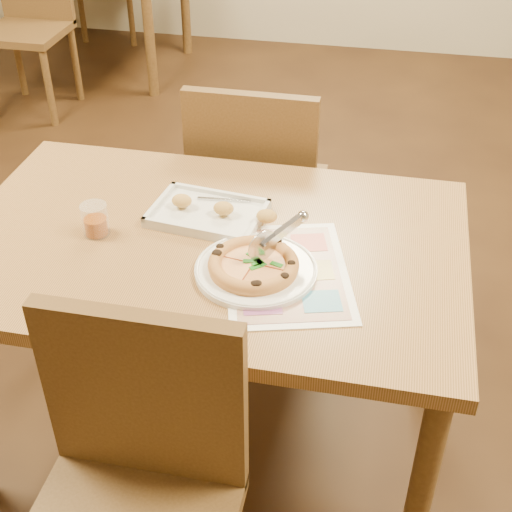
% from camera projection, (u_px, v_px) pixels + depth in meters
% --- Properties ---
extents(dining_table, '(1.30, 0.85, 0.72)m').
position_uv_depth(dining_table, '(209.00, 266.00, 1.86)').
color(dining_table, '#A37041').
rests_on(dining_table, ground).
extents(chair_near, '(0.42, 0.42, 0.47)m').
position_uv_depth(chair_near, '(134.00, 470.00, 1.42)').
color(chair_near, brown).
rests_on(chair_near, ground).
extents(chair_far, '(0.42, 0.42, 0.47)m').
position_uv_depth(chair_far, '(256.00, 177.00, 2.38)').
color(chair_far, brown).
rests_on(chair_far, ground).
extents(bg_chair_near, '(0.42, 0.42, 0.47)m').
position_uv_depth(bg_chair_near, '(29.00, 5.00, 3.90)').
color(bg_chair_near, brown).
rests_on(bg_chair_near, ground).
extents(plate, '(0.34, 0.34, 0.02)m').
position_uv_depth(plate, '(256.00, 270.00, 1.69)').
color(plate, white).
rests_on(plate, dining_table).
extents(pizza, '(0.22, 0.22, 0.03)m').
position_uv_depth(pizza, '(253.00, 265.00, 1.68)').
color(pizza, '#DD974B').
rests_on(pizza, plate).
extents(pizza_cutter, '(0.12, 0.12, 0.09)m').
position_uv_depth(pizza_cutter, '(276.00, 236.00, 1.67)').
color(pizza_cutter, silver).
rests_on(pizza_cutter, pizza).
extents(appetizer_tray, '(0.35, 0.23, 0.06)m').
position_uv_depth(appetizer_tray, '(211.00, 214.00, 1.88)').
color(appetizer_tray, silver).
rests_on(appetizer_tray, dining_table).
extents(glass_tumbler, '(0.07, 0.07, 0.09)m').
position_uv_depth(glass_tumbler, '(95.00, 221.00, 1.81)').
color(glass_tumbler, '#8E3D0A').
rests_on(glass_tumbler, dining_table).
extents(menu, '(0.39, 0.47, 0.00)m').
position_uv_depth(menu, '(287.00, 272.00, 1.69)').
color(menu, white).
rests_on(menu, dining_table).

